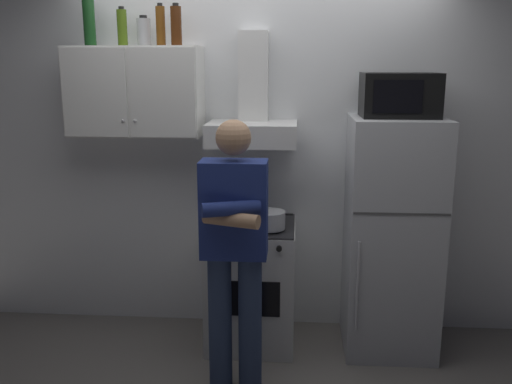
{
  "coord_description": "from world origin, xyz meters",
  "views": [
    {
      "loc": [
        0.25,
        -3.4,
        1.95
      ],
      "look_at": [
        0.0,
        0.0,
        1.15
      ],
      "focal_mm": 39.19,
      "sensor_mm": 36.0,
      "label": 1
    }
  ],
  "objects": [
    {
      "name": "back_wall_tiled",
      "position": [
        0.0,
        0.6,
        1.35
      ],
      "size": [
        4.8,
        0.1,
        2.7
      ],
      "primitive_type": "cube",
      "color": "white",
      "rests_on": "ground_plane"
    },
    {
      "name": "cooking_pot",
      "position": [
        0.08,
        0.13,
        0.93
      ],
      "size": [
        0.31,
        0.21,
        0.12
      ],
      "color": "#B7BABF",
      "rests_on": "stove_oven"
    },
    {
      "name": "ground_plane",
      "position": [
        0.0,
        0.0,
        0.0
      ],
      "size": [
        7.0,
        7.0,
        0.0
      ],
      "primitive_type": "plane",
      "color": "slate"
    },
    {
      "name": "upper_cabinet",
      "position": [
        -0.85,
        0.37,
        1.75
      ],
      "size": [
        0.9,
        0.37,
        0.6
      ],
      "color": "white"
    },
    {
      "name": "person_standing",
      "position": [
        -0.1,
        -0.36,
        0.9
      ],
      "size": [
        0.38,
        0.33,
        1.64
      ],
      "color": "navy",
      "rests_on": "ground_plane"
    },
    {
      "name": "microwave",
      "position": [
        0.9,
        0.27,
        1.74
      ],
      "size": [
        0.48,
        0.37,
        0.28
      ],
      "color": "black",
      "rests_on": "refrigerator"
    },
    {
      "name": "refrigerator",
      "position": [
        0.9,
        0.25,
        0.8
      ],
      "size": [
        0.6,
        0.62,
        1.6
      ],
      "color": "silver",
      "rests_on": "ground_plane"
    },
    {
      "name": "bottle_wine_green",
      "position": [
        -1.14,
        0.37,
        2.2
      ],
      "size": [
        0.08,
        0.08,
        0.32
      ],
      "color": "#19471E",
      "rests_on": "upper_cabinet"
    },
    {
      "name": "stove_oven",
      "position": [
        -0.05,
        0.25,
        0.43
      ],
      "size": [
        0.6,
        0.62,
        0.87
      ],
      "color": "silver",
      "rests_on": "ground_plane"
    },
    {
      "name": "bottle_canister_steel",
      "position": [
        -0.79,
        0.42,
        2.14
      ],
      "size": [
        0.09,
        0.09,
        0.2
      ],
      "color": "#B2B5BA",
      "rests_on": "upper_cabinet"
    },
    {
      "name": "bottle_rum_dark",
      "position": [
        -0.55,
        0.36,
        2.18
      ],
      "size": [
        0.07,
        0.07,
        0.27
      ],
      "color": "#47230F",
      "rests_on": "upper_cabinet"
    },
    {
      "name": "bottle_olive_oil",
      "position": [
        -0.93,
        0.4,
        2.17
      ],
      "size": [
        0.07,
        0.07,
        0.25
      ],
      "color": "#4C6B19",
      "rests_on": "upper_cabinet"
    },
    {
      "name": "range_hood",
      "position": [
        -0.05,
        0.38,
        1.6
      ],
      "size": [
        0.6,
        0.44,
        0.75
      ],
      "color": "white"
    },
    {
      "name": "bottle_beer_brown",
      "position": [
        -0.66,
        0.38,
        2.18
      ],
      "size": [
        0.06,
        0.06,
        0.27
      ],
      "color": "brown",
      "rests_on": "upper_cabinet"
    }
  ]
}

